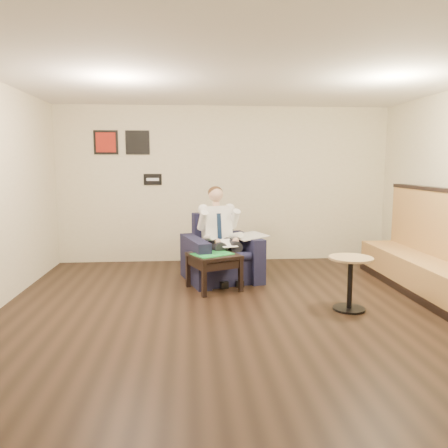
{
  "coord_description": "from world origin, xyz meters",
  "views": [
    {
      "loc": [
        -0.65,
        -4.94,
        1.77
      ],
      "look_at": [
        -0.16,
        1.2,
        0.93
      ],
      "focal_mm": 35.0,
      "sensor_mm": 36.0,
      "label": 1
    }
  ],
  "objects": [
    {
      "name": "ground",
      "position": [
        0.0,
        0.0,
        0.0
      ],
      "size": [
        6.0,
        6.0,
        0.0
      ],
      "primitive_type": "plane",
      "color": "black",
      "rests_on": "ground"
    },
    {
      "name": "wall_back",
      "position": [
        0.0,
        3.0,
        1.4
      ],
      "size": [
        6.0,
        0.02,
        2.8
      ],
      "primitive_type": "cube",
      "color": "beige",
      "rests_on": "ground"
    },
    {
      "name": "wall_front",
      "position": [
        0.0,
        -3.0,
        1.4
      ],
      "size": [
        6.0,
        0.02,
        2.8
      ],
      "primitive_type": "cube",
      "color": "beige",
      "rests_on": "ground"
    },
    {
      "name": "ceiling",
      "position": [
        0.0,
        0.0,
        2.8
      ],
      "size": [
        6.0,
        6.0,
        0.02
      ],
      "primitive_type": "cube",
      "color": "white",
      "rests_on": "wall_back"
    },
    {
      "name": "seating_sign",
      "position": [
        -1.3,
        2.98,
        1.5
      ],
      "size": [
        0.32,
        0.02,
        0.2
      ],
      "primitive_type": "cube",
      "color": "black",
      "rests_on": "wall_back"
    },
    {
      "name": "art_print_left",
      "position": [
        -2.1,
        2.98,
        2.15
      ],
      "size": [
        0.42,
        0.03,
        0.42
      ],
      "primitive_type": "cube",
      "color": "#A11F13",
      "rests_on": "wall_back"
    },
    {
      "name": "art_print_right",
      "position": [
        -1.55,
        2.98,
        2.15
      ],
      "size": [
        0.42,
        0.03,
        0.42
      ],
      "primitive_type": "cube",
      "color": "black",
      "rests_on": "wall_back"
    },
    {
      "name": "armchair",
      "position": [
        -0.17,
        1.6,
        0.5
      ],
      "size": [
        1.27,
        1.27,
        1.0
      ],
      "primitive_type": "cube",
      "rotation": [
        0.0,
        0.0,
        0.27
      ],
      "color": "black",
      "rests_on": "ground"
    },
    {
      "name": "seated_man",
      "position": [
        -0.13,
        1.48,
        0.68
      ],
      "size": [
        0.89,
        1.12,
        1.37
      ],
      "primitive_type": null,
      "rotation": [
        0.0,
        0.0,
        0.27
      ],
      "color": "white",
      "rests_on": "armchair"
    },
    {
      "name": "lap_papers",
      "position": [
        -0.1,
        1.37,
        0.61
      ],
      "size": [
        0.32,
        0.38,
        0.01
      ],
      "primitive_type": "cube",
      "rotation": [
        0.0,
        0.0,
        0.34
      ],
      "color": "white",
      "rests_on": "seated_man"
    },
    {
      "name": "newspaper",
      "position": [
        0.26,
        1.61,
        0.68
      ],
      "size": [
        0.58,
        0.65,
        0.01
      ],
      "primitive_type": "cube",
      "rotation": [
        0.0,
        0.0,
        0.32
      ],
      "color": "silver",
      "rests_on": "armchair"
    },
    {
      "name": "side_table",
      "position": [
        -0.31,
        1.1,
        0.26
      ],
      "size": [
        0.82,
        0.82,
        0.51
      ],
      "primitive_type": "cube",
      "rotation": [
        0.0,
        0.0,
        0.39
      ],
      "color": "black",
      "rests_on": "ground"
    },
    {
      "name": "green_folder",
      "position": [
        -0.33,
        1.06,
        0.52
      ],
      "size": [
        0.63,
        0.58,
        0.01
      ],
      "primitive_type": "cube",
      "rotation": [
        0.0,
        0.0,
        0.53
      ],
      "color": "#29CF50",
      "rests_on": "side_table"
    },
    {
      "name": "coffee_mug",
      "position": [
        -0.17,
        1.3,
        0.57
      ],
      "size": [
        0.12,
        0.12,
        0.11
      ],
      "primitive_type": "cylinder",
      "rotation": [
        0.0,
        0.0,
        0.39
      ],
      "color": "white",
      "rests_on": "side_table"
    },
    {
      "name": "smartphone",
      "position": [
        -0.33,
        1.29,
        0.52
      ],
      "size": [
        0.17,
        0.11,
        0.01
      ],
      "primitive_type": "cube",
      "rotation": [
        0.0,
        0.0,
        0.22
      ],
      "color": "black",
      "rests_on": "side_table"
    },
    {
      "name": "banquette",
      "position": [
        2.59,
        0.77,
        0.71
      ],
      "size": [
        0.66,
        2.77,
        1.42
      ],
      "primitive_type": "cube",
      "color": "#AE7F43",
      "rests_on": "ground"
    },
    {
      "name": "cafe_table",
      "position": [
        1.29,
        0.09,
        0.33
      ],
      "size": [
        0.56,
        0.56,
        0.66
      ],
      "primitive_type": "cylinder",
      "rotation": [
        0.0,
        0.0,
        -0.06
      ],
      "color": "tan",
      "rests_on": "ground"
    }
  ]
}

